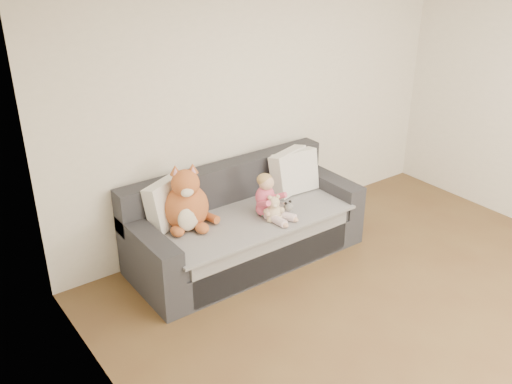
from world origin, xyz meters
The scene contains 10 objects.
room_shell centered at (0.00, 0.42, 1.30)m, with size 5.00×5.00×5.00m.
sofa centered at (-0.54, 2.06, 0.31)m, with size 2.20×0.94×0.85m.
cushion_left centered at (-1.21, 2.27, 0.68)m, with size 0.49×0.37×0.42m.
cushion_right_back centered at (0.09, 2.17, 0.68)m, with size 0.50×0.33×0.44m.
cushion_right_front centered at (0.14, 2.13, 0.68)m, with size 0.47×0.24×0.43m.
toddler centered at (-0.41, 1.87, 0.65)m, with size 0.29×0.42×0.42m.
plush_cat centered at (-1.10, 2.11, 0.70)m, with size 0.47×0.43×0.62m.
teddy_bear centered at (-0.41, 1.78, 0.57)m, with size 0.18×0.16×0.25m.
plush_cow centered at (-0.28, 1.79, 0.54)m, with size 0.13×0.20×0.16m.
sippy_cup centered at (-0.43, 1.86, 0.53)m, with size 0.10×0.07×0.11m.
Camera 1 is at (-3.22, -1.81, 2.92)m, focal length 40.00 mm.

